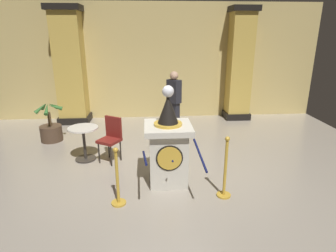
% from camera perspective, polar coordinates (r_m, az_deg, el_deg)
% --- Properties ---
extents(ground_plane, '(10.15, 10.15, 0.00)m').
position_cam_1_polar(ground_plane, '(5.47, -0.53, -10.68)').
color(ground_plane, '#9E9384').
extents(back_wall, '(10.15, 0.16, 3.50)m').
position_cam_1_polar(back_wall, '(9.14, -2.35, 12.63)').
color(back_wall, tan).
rests_on(back_wall, ground_plane).
extents(pedestal_clock, '(0.83, 0.83, 1.80)m').
position_cam_1_polar(pedestal_clock, '(5.13, 0.00, -4.18)').
color(pedestal_clock, beige).
rests_on(pedestal_clock, ground_plane).
extents(stanchion_near, '(0.24, 0.24, 0.98)m').
position_cam_1_polar(stanchion_near, '(4.69, -9.99, -11.51)').
color(stanchion_near, gold).
rests_on(stanchion_near, ground_plane).
extents(stanchion_far, '(0.24, 0.24, 1.07)m').
position_cam_1_polar(stanchion_far, '(4.90, 11.27, -9.71)').
color(stanchion_far, gold).
rests_on(stanchion_far, ground_plane).
extents(velvet_rope, '(0.97, 0.94, 0.22)m').
position_cam_1_polar(velvet_rope, '(4.52, 0.93, -6.02)').
color(velvet_rope, '#141947').
extents(column_left, '(0.95, 0.95, 3.36)m').
position_cam_1_polar(column_left, '(9.07, -18.81, 11.13)').
color(column_left, black).
rests_on(column_left, ground_plane).
extents(column_right, '(0.79, 0.79, 3.36)m').
position_cam_1_polar(column_right, '(9.23, 14.01, 11.66)').
color(column_right, black).
rests_on(column_right, ground_plane).
extents(potted_palm_left, '(0.66, 0.65, 1.03)m').
position_cam_1_polar(potted_palm_left, '(7.81, -22.29, -0.69)').
color(potted_palm_left, '#4C3828').
rests_on(potted_palm_left, ground_plane).
extents(bystander_guest, '(0.40, 0.42, 1.66)m').
position_cam_1_polar(bystander_guest, '(7.75, 1.19, 5.12)').
color(bystander_guest, '#26262D').
rests_on(bystander_guest, ground_plane).
extents(cafe_table, '(0.63, 0.63, 0.74)m').
position_cam_1_polar(cafe_table, '(6.36, -16.40, -2.52)').
color(cafe_table, '#332D28').
rests_on(cafe_table, ground_plane).
extents(cafe_chair_red, '(0.55, 0.55, 0.96)m').
position_cam_1_polar(cafe_chair_red, '(6.14, -11.26, -1.84)').
color(cafe_chair_red, black).
rests_on(cafe_chair_red, ground_plane).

